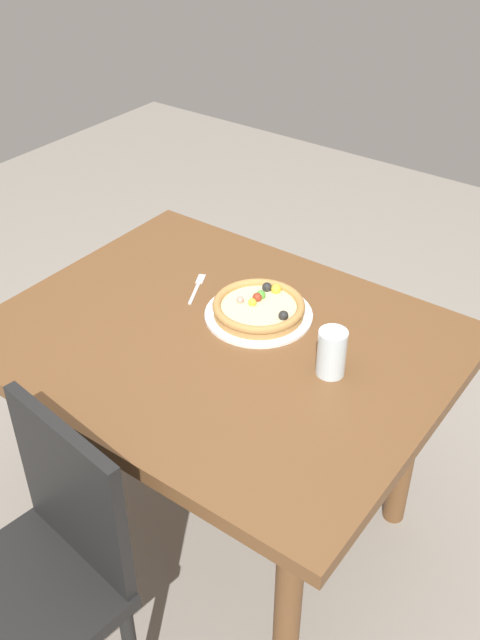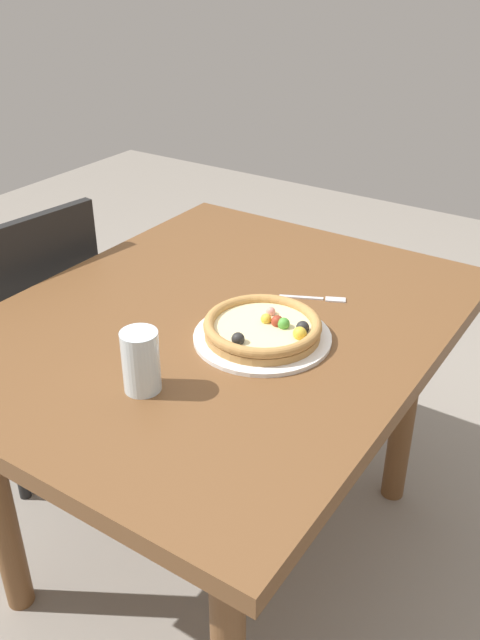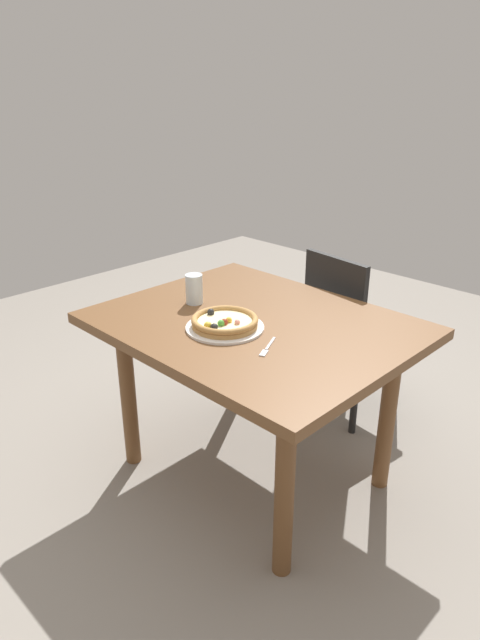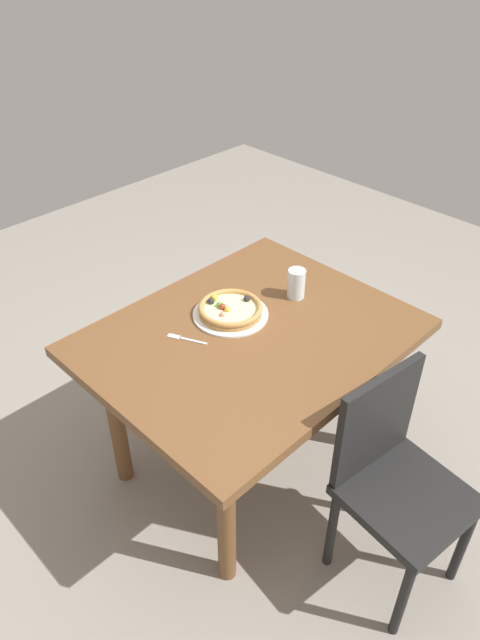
{
  "view_description": "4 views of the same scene",
  "coord_description": "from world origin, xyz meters",
  "views": [
    {
      "loc": [
        0.98,
        -1.25,
        1.95
      ],
      "look_at": [
        0.02,
        0.07,
        0.78
      ],
      "focal_mm": 40.28,
      "sensor_mm": 36.0,
      "label": 1
    },
    {
      "loc": [
        1.15,
        0.82,
        1.55
      ],
      "look_at": [
        0.02,
        0.07,
        0.78
      ],
      "focal_mm": 38.12,
      "sensor_mm": 36.0,
      "label": 2
    },
    {
      "loc": [
        -1.42,
        1.53,
        1.66
      ],
      "look_at": [
        0.02,
        0.07,
        0.78
      ],
      "focal_mm": 31.22,
      "sensor_mm": 36.0,
      "label": 3
    },
    {
      "loc": [
        -1.31,
        -1.25,
        2.16
      ],
      "look_at": [
        0.02,
        0.07,
        0.78
      ],
      "focal_mm": 32.57,
      "sensor_mm": 36.0,
      "label": 4
    }
  ],
  "objects": [
    {
      "name": "chair_near",
      "position": [
        0.01,
        -0.71,
        0.5
      ],
      "size": [
        0.45,
        0.45,
        0.89
      ],
      "rotation": [
        0.0,
        0.0,
        3.01
      ],
      "color": "black",
      "rests_on": "ground"
    },
    {
      "name": "drinking_glass",
      "position": [
        0.32,
        0.04,
        0.82
      ],
      "size": [
        0.08,
        0.08,
        0.13
      ],
      "primitive_type": "cylinder",
      "color": "silver",
      "rests_on": "dining_table"
    },
    {
      "name": "pizza",
      "position": [
        0.03,
        0.14,
        0.79
      ],
      "size": [
        0.26,
        0.26,
        0.05
      ],
      "color": "#B78447",
      "rests_on": "plate"
    },
    {
      "name": "ground_plane",
      "position": [
        0.0,
        0.0,
        0.0
      ],
      "size": [
        6.0,
        6.0,
        0.0
      ],
      "primitive_type": "plane",
      "color": "gray"
    },
    {
      "name": "fork",
      "position": [
        -0.21,
        0.16,
        0.76
      ],
      "size": [
        0.08,
        0.16,
        0.0
      ],
      "rotation": [
        0.0,
        0.0,
        2.01
      ],
      "color": "silver",
      "rests_on": "dining_table"
    },
    {
      "name": "dining_table",
      "position": [
        0.0,
        0.0,
        0.66
      ],
      "size": [
        1.24,
        0.99,
        0.76
      ],
      "color": "brown",
      "rests_on": "ground"
    },
    {
      "name": "plate",
      "position": [
        0.03,
        0.14,
        0.76
      ],
      "size": [
        0.31,
        0.31,
        0.01
      ],
      "primitive_type": "cylinder",
      "color": "white",
      "rests_on": "dining_table"
    }
  ]
}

